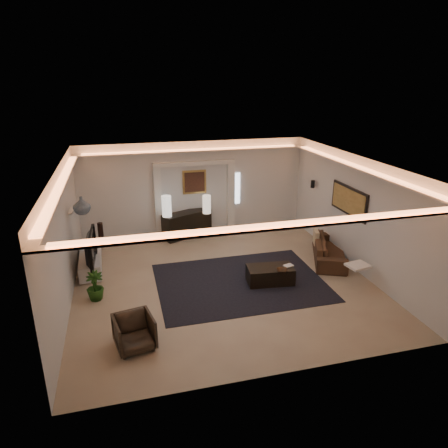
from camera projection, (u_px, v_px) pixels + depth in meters
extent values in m
plane|color=tan|center=(222.00, 280.00, 10.03)|extent=(7.00, 7.00, 0.00)
plane|color=white|center=(222.00, 164.00, 9.05)|extent=(7.00, 7.00, 0.00)
plane|color=silver|center=(194.00, 188.00, 12.73)|extent=(7.00, 0.00, 7.00)
plane|color=silver|center=(278.00, 299.00, 6.36)|extent=(7.00, 0.00, 7.00)
plane|color=silver|center=(64.00, 239.00, 8.71)|extent=(0.00, 7.00, 7.00)
plane|color=silver|center=(355.00, 213.00, 10.37)|extent=(0.00, 7.00, 7.00)
cube|color=silver|center=(222.00, 176.00, 9.14)|extent=(7.00, 7.00, 0.04)
cube|color=white|center=(236.00, 188.00, 13.06)|extent=(0.25, 0.03, 1.00)
cube|color=black|center=(240.00, 282.00, 9.95)|extent=(4.00, 3.00, 0.01)
cube|color=silver|center=(158.00, 202.00, 12.48)|extent=(0.22, 0.20, 2.20)
cube|color=silver|center=(231.00, 197.00, 13.03)|extent=(0.22, 0.20, 2.20)
cube|color=silver|center=(194.00, 163.00, 12.36)|extent=(2.52, 0.20, 0.12)
cube|color=tan|center=(194.00, 182.00, 12.63)|extent=(0.74, 0.04, 0.74)
cube|color=#4C2D1E|center=(195.00, 182.00, 12.61)|extent=(0.62, 0.02, 0.62)
cube|color=black|center=(349.00, 201.00, 10.55)|extent=(0.04, 1.64, 0.74)
cube|color=tan|center=(348.00, 201.00, 10.55)|extent=(0.02, 1.50, 0.62)
cylinder|color=black|center=(313.00, 184.00, 12.27)|extent=(0.12, 0.12, 0.22)
cube|color=silver|center=(71.00, 211.00, 9.93)|extent=(0.10, 0.55, 0.04)
cube|color=black|center=(187.00, 224.00, 12.71)|extent=(1.62, 1.08, 0.78)
cylinder|color=white|center=(167.00, 207.00, 12.10)|extent=(0.32, 0.32, 0.63)
cylinder|color=beige|center=(207.00, 204.00, 12.39)|extent=(0.31, 0.31, 0.56)
cube|color=silver|center=(91.00, 258.00, 10.72)|extent=(0.58, 2.10, 0.39)
imported|color=black|center=(86.00, 248.00, 9.83)|extent=(1.36, 0.22, 0.78)
cylinder|color=black|center=(100.00, 229.00, 11.59)|extent=(0.19, 0.19, 0.41)
imported|color=slate|center=(82.00, 205.00, 9.56)|extent=(0.52, 0.52, 0.42)
imported|color=#1B3D0F|center=(95.00, 286.00, 9.07)|extent=(0.41, 0.41, 0.67)
imported|color=#39281D|center=(329.00, 249.00, 11.09)|extent=(2.17, 1.53, 0.59)
cube|color=beige|center=(358.00, 266.00, 9.56)|extent=(0.57, 0.49, 0.06)
cube|color=tan|center=(316.00, 237.00, 11.25)|extent=(0.23, 0.40, 0.38)
cube|color=black|center=(270.00, 275.00, 9.87)|extent=(1.16, 0.72, 0.41)
imported|color=black|center=(282.00, 270.00, 9.56)|extent=(0.29, 0.29, 0.06)
cube|color=silver|center=(288.00, 266.00, 9.85)|extent=(0.25, 0.21, 0.03)
imported|color=#372D1F|center=(134.00, 332.00, 7.45)|extent=(0.81, 0.82, 0.64)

